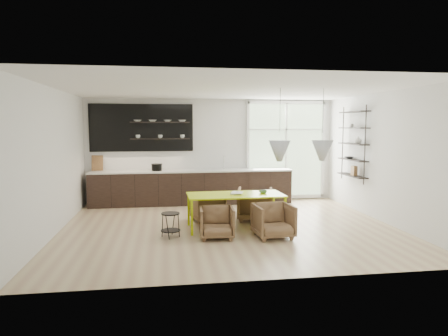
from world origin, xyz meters
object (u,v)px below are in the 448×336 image
armchair_back_left (208,207)px  armchair_back_right (255,204)px  wire_stool (171,222)px  armchair_front_right (273,221)px  armchair_front_left (217,222)px  dining_table (235,196)px

armchair_back_left → armchair_back_right: size_ratio=0.86×
wire_stool → armchair_front_right: bearing=-9.0°
armchair_back_right → armchair_front_right: (0.02, -1.50, -0.04)m
armchair_back_right → armchair_back_left: bearing=12.0°
armchair_back_left → armchair_front_right: (1.11, -1.53, 0.01)m
armchair_back_right → armchair_front_left: (-1.06, -1.36, -0.06)m
dining_table → armchair_front_right: bearing=-54.4°
armchair_back_left → wire_stool: (-0.85, -1.22, -0.01)m
dining_table → armchair_back_right: bearing=49.0°
armchair_front_right → wire_stool: (-1.96, 0.31, -0.02)m
dining_table → armchair_front_left: 0.90m
dining_table → armchair_front_right: dining_table is taller
dining_table → armchair_front_left: bearing=-127.3°
armchair_back_right → armchair_front_left: 1.73m
dining_table → armchair_back_left: dining_table is taller
armchair_front_left → armchair_front_right: 1.09m
armchair_back_left → armchair_back_right: armchair_back_right is taller
dining_table → wire_stool: bearing=-161.4°
armchair_back_left → armchair_front_left: armchair_back_left is taller
armchair_front_left → wire_stool: 0.90m
armchair_front_right → armchair_front_left: bearing=167.8°
wire_stool → armchair_front_left: bearing=-11.1°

